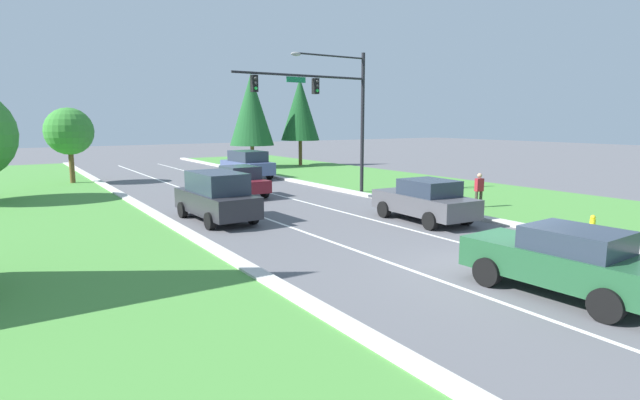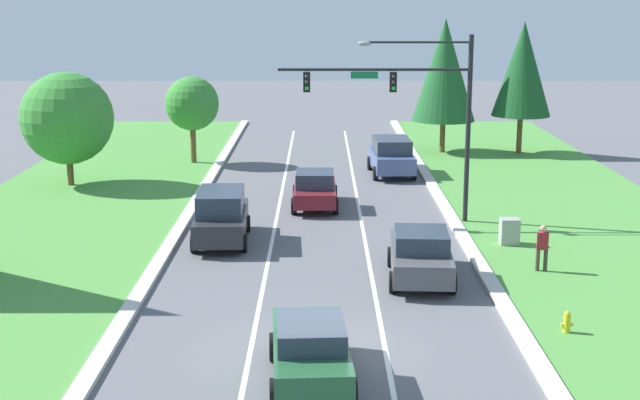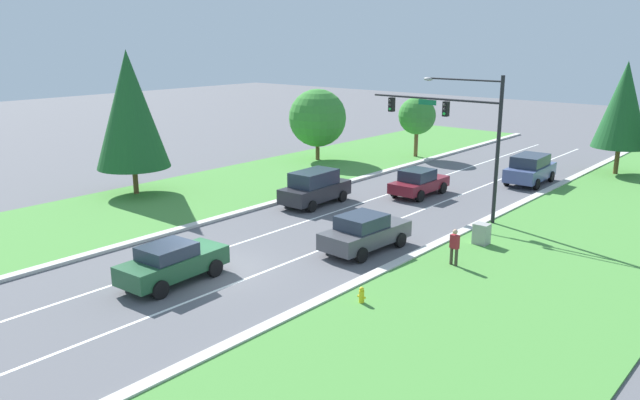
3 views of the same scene
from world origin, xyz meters
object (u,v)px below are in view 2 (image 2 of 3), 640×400
object	(u,v)px
forest_sedan	(314,350)
utility_cabinet	(514,233)
charcoal_suv	(226,216)
conifer_far_right_tree	(449,70)
burgundy_sedan	(319,189)
oak_far_left_tree	(196,104)
graphite_sedan	(425,255)
conifer_near_right_tree	(527,69)
traffic_signal_mast	(418,99)
oak_near_left_tree	(72,118)
fire_hydrant	(571,324)
slate_blue_suv	(396,156)
pedestrian	(547,247)

from	to	relation	value
forest_sedan	utility_cabinet	world-z (taller)	forest_sedan
charcoal_suv	conifer_far_right_tree	distance (m)	23.42
charcoal_suv	burgundy_sedan	size ratio (longest dim) A/B	1.09
conifer_far_right_tree	oak_far_left_tree	distance (m)	15.08
oak_far_left_tree	forest_sedan	bearing A→B (deg)	-76.80
graphite_sedan	conifer_near_right_tree	world-z (taller)	conifer_near_right_tree
conifer_near_right_tree	oak_far_left_tree	size ratio (longest dim) A/B	1.60
traffic_signal_mast	oak_near_left_tree	size ratio (longest dim) A/B	1.38
oak_far_left_tree	fire_hydrant	bearing A→B (deg)	-62.00
conifer_far_right_tree	fire_hydrant	bearing A→B (deg)	-91.02
graphite_sedan	burgundy_sedan	size ratio (longest dim) A/B	1.07
utility_cabinet	slate_blue_suv	bearing A→B (deg)	103.55
conifer_far_right_tree	oak_far_left_tree	size ratio (longest dim) A/B	1.63
forest_sedan	pedestrian	bearing A→B (deg)	45.58
forest_sedan	fire_hydrant	size ratio (longest dim) A/B	6.67
pedestrian	conifer_near_right_tree	world-z (taller)	conifer_near_right_tree
burgundy_sedan	forest_sedan	bearing A→B (deg)	-90.14
slate_blue_suv	conifer_far_right_tree	xyz separation A→B (m)	(3.61, 6.78, 3.99)
oak_near_left_tree	fire_hydrant	bearing A→B (deg)	-46.20
conifer_near_right_tree	conifer_far_right_tree	size ratio (longest dim) A/B	0.98
oak_near_left_tree	graphite_sedan	bearing A→B (deg)	-43.83
utility_cabinet	fire_hydrant	bearing A→B (deg)	-91.83
fire_hydrant	conifer_near_right_tree	xyz separation A→B (m)	(5.07, 29.42, 4.76)
slate_blue_suv	oak_far_left_tree	world-z (taller)	oak_far_left_tree
forest_sedan	utility_cabinet	bearing A→B (deg)	55.75
conifer_far_right_tree	graphite_sedan	bearing A→B (deg)	-99.26
graphite_sedan	utility_cabinet	xyz separation A→B (m)	(3.82, 4.16, -0.34)
burgundy_sedan	pedestrian	xyz separation A→B (m)	(7.78, -9.80, 0.09)
pedestrian	charcoal_suv	bearing A→B (deg)	-9.15
charcoal_suv	fire_hydrant	world-z (taller)	charcoal_suv
traffic_signal_mast	pedestrian	xyz separation A→B (m)	(3.75, -6.99, -4.25)
utility_cabinet	conifer_far_right_tree	distance (m)	21.26
forest_sedan	oak_far_left_tree	bearing A→B (deg)	99.90
graphite_sedan	conifer_far_right_tree	xyz separation A→B (m)	(4.06, 24.93, 4.14)
fire_hydrant	conifer_far_right_tree	world-z (taller)	conifer_far_right_tree
slate_blue_suv	oak_near_left_tree	size ratio (longest dim) A/B	0.84
forest_sedan	graphite_sedan	bearing A→B (deg)	63.10
forest_sedan	charcoal_suv	distance (m)	13.40
oak_near_left_tree	conifer_far_right_tree	size ratio (longest dim) A/B	0.71
slate_blue_suv	conifer_near_right_tree	size ratio (longest dim) A/B	0.61
conifer_far_right_tree	slate_blue_suv	bearing A→B (deg)	-118.07
conifer_far_right_tree	forest_sedan	bearing A→B (deg)	-102.99
traffic_signal_mast	oak_far_left_tree	distance (m)	17.63
charcoal_suv	oak_near_left_tree	world-z (taller)	oak_near_left_tree
graphite_sedan	fire_hydrant	distance (m)	6.14
burgundy_sedan	conifer_far_right_tree	world-z (taller)	conifer_far_right_tree
fire_hydrant	slate_blue_suv	bearing A→B (deg)	97.58
slate_blue_suv	oak_near_left_tree	world-z (taller)	oak_near_left_tree
slate_blue_suv	conifer_near_right_tree	distance (m)	11.06
traffic_signal_mast	fire_hydrant	bearing A→B (deg)	-76.46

